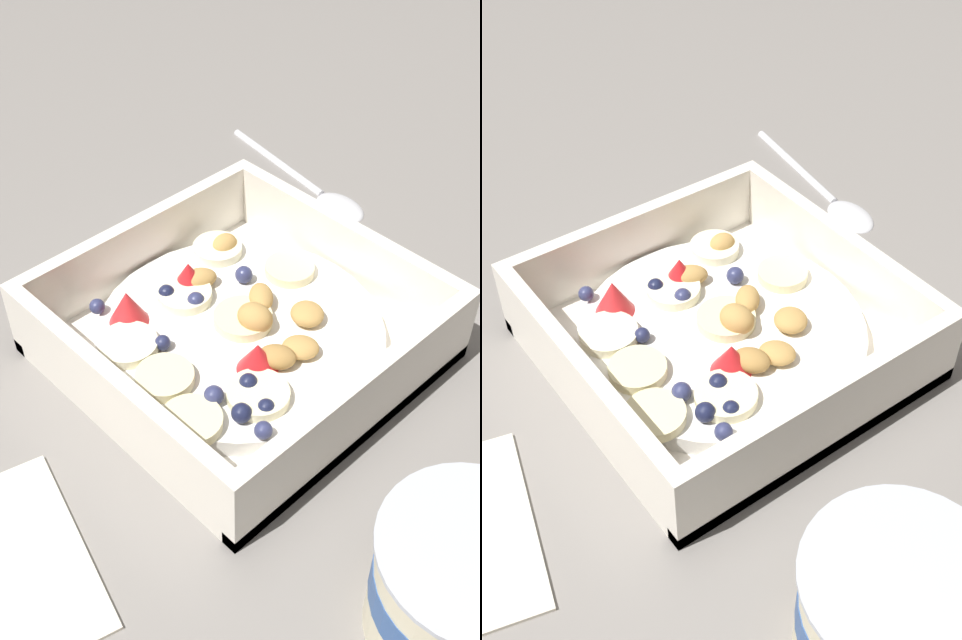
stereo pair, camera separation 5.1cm
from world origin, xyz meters
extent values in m
plane|color=gray|center=(0.00, 0.00, 0.00)|extent=(2.40, 2.40, 0.00)
cube|color=white|center=(-0.01, -0.01, 0.01)|extent=(0.21, 0.21, 0.01)
cube|color=white|center=(-0.01, -0.12, 0.03)|extent=(0.21, 0.01, 0.06)
cube|color=white|center=(-0.01, 0.09, 0.03)|extent=(0.21, 0.01, 0.06)
cube|color=white|center=(-0.11, -0.01, 0.03)|extent=(0.01, 0.19, 0.06)
cube|color=white|center=(0.09, -0.01, 0.03)|extent=(0.01, 0.19, 0.06)
cylinder|color=white|center=(-0.01, -0.01, 0.02)|extent=(0.19, 0.19, 0.01)
cylinder|color=beige|center=(-0.07, -0.03, 0.03)|extent=(0.04, 0.04, 0.01)
cylinder|color=beige|center=(0.06, -0.01, 0.03)|extent=(0.04, 0.04, 0.01)
cylinder|color=#F7EFC6|center=(0.06, -0.05, 0.03)|extent=(0.04, 0.04, 0.01)
cylinder|color=#F7EFC6|center=(-0.05, -0.08, 0.03)|extent=(0.05, 0.05, 0.01)
cylinder|color=#F4EAB7|center=(0.03, 0.04, 0.03)|extent=(0.05, 0.05, 0.01)
cylinder|color=beige|center=(0.07, 0.02, 0.03)|extent=(0.05, 0.05, 0.01)
cylinder|color=beige|center=(-0.01, -0.02, 0.03)|extent=(0.05, 0.05, 0.01)
cylinder|color=#F7EFC6|center=(0.00, -0.06, 0.03)|extent=(0.05, 0.05, 0.01)
cone|color=red|center=(0.04, -0.07, 0.04)|extent=(0.03, 0.03, 0.02)
cone|color=red|center=(0.01, 0.02, 0.03)|extent=(0.04, 0.04, 0.02)
cone|color=red|center=(-0.01, -0.07, 0.03)|extent=(0.03, 0.03, 0.02)
sphere|color=navy|center=(0.00, -0.05, 0.03)|extent=(0.01, 0.01, 0.01)
sphere|color=#191E3D|center=(0.03, 0.03, 0.03)|extent=(0.01, 0.01, 0.01)
sphere|color=#191E3D|center=(0.03, 0.05, 0.03)|extent=(0.01, 0.01, 0.01)
sphere|color=navy|center=(0.05, 0.02, 0.03)|extent=(0.01, 0.01, 0.01)
sphere|color=#191E3D|center=(0.01, -0.07, 0.03)|extent=(0.01, 0.01, 0.01)
sphere|color=navy|center=(0.05, -0.09, 0.03)|extent=(0.01, 0.01, 0.01)
sphere|color=navy|center=(-0.04, -0.05, 0.03)|extent=(0.01, 0.01, 0.01)
sphere|color=#191E3D|center=(0.05, 0.04, 0.03)|extent=(0.01, 0.01, 0.01)
sphere|color=#23284C|center=(0.04, -0.04, 0.03)|extent=(0.01, 0.01, 0.01)
sphere|color=navy|center=(0.05, 0.06, 0.03)|extent=(0.01, 0.01, 0.01)
ellipsoid|color=tan|center=(-0.06, -0.08, 0.03)|extent=(0.02, 0.02, 0.01)
ellipsoid|color=tan|center=(-0.02, 0.03, 0.03)|extent=(0.03, 0.03, 0.01)
ellipsoid|color=#AD7F42|center=(0.00, 0.03, 0.03)|extent=(0.03, 0.03, 0.01)
ellipsoid|color=tan|center=(-0.01, -0.01, 0.03)|extent=(0.02, 0.03, 0.02)
ellipsoid|color=tan|center=(-0.02, -0.06, 0.03)|extent=(0.03, 0.03, 0.01)
ellipsoid|color=tan|center=(-0.03, -0.02, 0.03)|extent=(0.03, 0.03, 0.01)
ellipsoid|color=tan|center=(-0.04, 0.01, 0.03)|extent=(0.03, 0.03, 0.01)
ellipsoid|color=silver|center=(-0.18, -0.08, 0.00)|extent=(0.04, 0.05, 0.01)
cylinder|color=silver|center=(-0.20, -0.16, 0.00)|extent=(0.03, 0.12, 0.01)
cylinder|color=beige|center=(0.05, 0.20, 0.03)|extent=(0.09, 0.09, 0.07)
cylinder|color=#2D5193|center=(0.05, 0.20, 0.04)|extent=(0.09, 0.09, 0.02)
cylinder|color=#B7BCC6|center=(0.05, 0.20, 0.07)|extent=(0.09, 0.09, 0.00)
camera|label=1|loc=(0.25, 0.25, 0.38)|focal=44.46mm
camera|label=2|loc=(0.21, 0.29, 0.38)|focal=44.46mm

